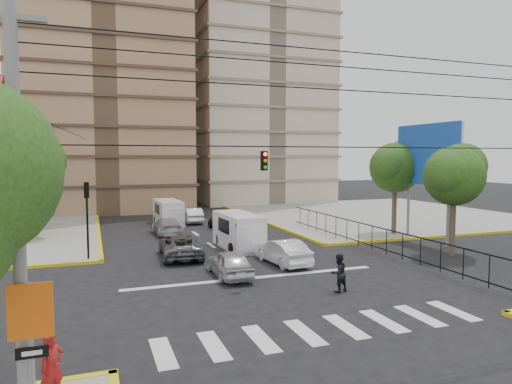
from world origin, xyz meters
name	(u,v)px	position (x,y,z in m)	size (l,w,h in m)	color
ground	(264,284)	(0.00, 0.00, 0.00)	(160.00, 160.00, 0.00)	black
sidewalk_ne	(376,214)	(20.00, 20.00, 0.07)	(26.00, 26.00, 0.15)	gray
crosswalk_stripes	(325,329)	(0.00, -6.00, 0.01)	(12.00, 2.40, 0.01)	silver
stop_line	(255,278)	(0.00, 1.20, 0.01)	(13.00, 0.40, 0.01)	silver
tower_beige	(255,24)	(14.00, 40.00, 24.00)	(17.00, 16.00, 48.00)	beige
park_fence	(372,252)	(9.00, 4.50, 0.00)	(0.10, 22.50, 1.66)	black
billboard	(428,156)	(14.45, 6.00, 6.00)	(0.36, 6.20, 8.10)	slate
tree_park_a	(455,173)	(13.08, 2.01, 5.01)	(4.41, 3.60, 6.83)	#473828
tree_park_c	(396,165)	(14.09, 9.01, 5.34)	(4.65, 3.80, 7.25)	#473828
tree_tudor	(25,168)	(-11.90, 16.01, 5.22)	(5.39, 4.40, 7.43)	#473828
traffic_light_nw	(87,207)	(-7.80, 7.80, 3.11)	(0.28, 0.22, 4.40)	black
traffic_light_hanging	(281,159)	(0.00, -2.04, 5.90)	(18.00, 9.12, 0.92)	black
utility_pole_sw	(18,215)	(-9.00, -9.00, 4.77)	(1.40, 0.28, 9.00)	slate
district_sign	(31,325)	(-8.80, -9.24, 2.45)	(0.90, 0.12, 3.20)	slate
van_right_lane	(240,232)	(1.44, 8.23, 1.10)	(2.20, 5.12, 2.27)	silver
van_left_lane	(169,213)	(-1.26, 20.09, 1.05)	(2.08, 4.87, 2.16)	silver
car_silver_front_left	(230,263)	(-1.13, 1.84, 0.68)	(1.61, 3.99, 1.36)	silver
car_white_front_right	(282,252)	(2.40, 3.40, 0.71)	(1.49, 4.28, 1.41)	white
car_grey_mid_left	(180,246)	(-2.64, 7.02, 0.69)	(2.29, 4.96, 1.38)	slate
car_silver_rear_left	(167,226)	(-2.18, 15.24, 0.66)	(1.85, 4.54, 1.32)	#BBBABF
car_darkgrey_mid_right	(225,220)	(2.74, 16.10, 0.76)	(1.79, 4.46, 1.52)	#262628
car_white_rear_right	(193,215)	(1.07, 20.88, 0.67)	(1.43, 4.09, 1.35)	white
pedestrian_sw_corner	(52,368)	(-8.52, -8.18, 0.99)	(0.62, 0.40, 1.69)	#AD1A1C
pedestrian_crosswalk	(339,273)	(2.68, -2.26, 0.85)	(0.83, 0.64, 1.70)	black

